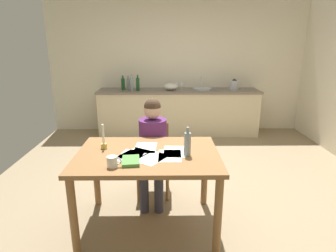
{
  "coord_description": "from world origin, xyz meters",
  "views": [
    {
      "loc": [
        -0.27,
        -3.23,
        1.79
      ],
      "look_at": [
        -0.24,
        -0.09,
        0.85
      ],
      "focal_mm": 29.84,
      "sensor_mm": 36.0,
      "label": 1
    }
  ],
  "objects_px": {
    "sink_unit": "(202,89)",
    "mixing_bowl": "(171,87)",
    "wine_glass_back_left": "(171,83)",
    "coffee_mug": "(113,162)",
    "person_seated": "(153,144)",
    "wine_glass_by_kettle": "(176,83)",
    "bottle_sauce": "(138,84)",
    "bottle_vinegar": "(128,84)",
    "bottle_oil": "(123,84)",
    "candlestick": "(104,142)",
    "wine_glass_near_sink": "(181,83)",
    "stovetop_kettle": "(234,85)",
    "book_magazine": "(131,161)",
    "bottle_wine_red": "(132,84)",
    "chair_at_table": "(154,155)",
    "wine_bottle_on_table": "(187,144)",
    "dining_table": "(148,164)"
  },
  "relations": [
    {
      "from": "sink_unit",
      "to": "coffee_mug",
      "type": "bearing_deg",
      "value": -109.46
    },
    {
      "from": "person_seated",
      "to": "wine_glass_by_kettle",
      "type": "bearing_deg",
      "value": 81.79
    },
    {
      "from": "bottle_oil",
      "to": "bottle_wine_red",
      "type": "xyz_separation_m",
      "value": [
        0.19,
        -0.11,
        0.01
      ]
    },
    {
      "from": "wine_glass_by_kettle",
      "to": "bottle_sauce",
      "type": "bearing_deg",
      "value": -163.43
    },
    {
      "from": "bottle_oil",
      "to": "wine_glass_near_sink",
      "type": "relative_size",
      "value": 1.8
    },
    {
      "from": "person_seated",
      "to": "book_magazine",
      "type": "distance_m",
      "value": 0.8
    },
    {
      "from": "person_seated",
      "to": "coffee_mug",
      "type": "distance_m",
      "value": 0.93
    },
    {
      "from": "wine_bottle_on_table",
      "to": "wine_glass_by_kettle",
      "type": "xyz_separation_m",
      "value": [
        0.03,
        3.24,
        0.1
      ]
    },
    {
      "from": "bottle_vinegar",
      "to": "bottle_sauce",
      "type": "height_order",
      "value": "bottle_sauce"
    },
    {
      "from": "chair_at_table",
      "to": "dining_table",
      "type": "bearing_deg",
      "value": -91.97
    },
    {
      "from": "bottle_vinegar",
      "to": "bottle_oil",
      "type": "bearing_deg",
      "value": -158.91
    },
    {
      "from": "dining_table",
      "to": "bottle_sauce",
      "type": "height_order",
      "value": "bottle_sauce"
    },
    {
      "from": "wine_bottle_on_table",
      "to": "mixing_bowl",
      "type": "bearing_deg",
      "value": 91.63
    },
    {
      "from": "bottle_oil",
      "to": "bottle_wine_red",
      "type": "bearing_deg",
      "value": -30.25
    },
    {
      "from": "bottle_wine_red",
      "to": "bottle_sauce",
      "type": "bearing_deg",
      "value": 4.67
    },
    {
      "from": "candlestick",
      "to": "sink_unit",
      "type": "distance_m",
      "value": 3.2
    },
    {
      "from": "coffee_mug",
      "to": "sink_unit",
      "type": "distance_m",
      "value": 3.54
    },
    {
      "from": "coffee_mug",
      "to": "wine_glass_by_kettle",
      "type": "xyz_separation_m",
      "value": [
        0.67,
        3.48,
        0.17
      ]
    },
    {
      "from": "bottle_oil",
      "to": "bottle_sauce",
      "type": "distance_m",
      "value": 0.32
    },
    {
      "from": "sink_unit",
      "to": "stovetop_kettle",
      "type": "height_order",
      "value": "sink_unit"
    },
    {
      "from": "candlestick",
      "to": "wine_glass_near_sink",
      "type": "height_order",
      "value": "wine_glass_near_sink"
    },
    {
      "from": "dining_table",
      "to": "wine_bottle_on_table",
      "type": "relative_size",
      "value": 4.92
    },
    {
      "from": "wine_glass_by_kettle",
      "to": "bottle_oil",
      "type": "bearing_deg",
      "value": -173.18
    },
    {
      "from": "chair_at_table",
      "to": "wine_glass_back_left",
      "type": "relative_size",
      "value": 5.53
    },
    {
      "from": "bottle_wine_red",
      "to": "mixing_bowl",
      "type": "height_order",
      "value": "bottle_wine_red"
    },
    {
      "from": "wine_glass_by_kettle",
      "to": "wine_glass_back_left",
      "type": "distance_m",
      "value": 0.11
    },
    {
      "from": "wine_glass_back_left",
      "to": "candlestick",
      "type": "bearing_deg",
      "value": -103.4
    },
    {
      "from": "chair_at_table",
      "to": "bottle_vinegar",
      "type": "xyz_separation_m",
      "value": [
        -0.58,
        2.38,
        0.54
      ]
    },
    {
      "from": "coffee_mug",
      "to": "bottle_oil",
      "type": "height_order",
      "value": "bottle_oil"
    },
    {
      "from": "wine_glass_by_kettle",
      "to": "wine_glass_back_left",
      "type": "xyz_separation_m",
      "value": [
        -0.11,
        0.0,
        0.0
      ]
    },
    {
      "from": "coffee_mug",
      "to": "wine_glass_near_sink",
      "type": "bearing_deg",
      "value": 77.49
    },
    {
      "from": "bottle_wine_red",
      "to": "stovetop_kettle",
      "type": "bearing_deg",
      "value": 2.42
    },
    {
      "from": "book_magazine",
      "to": "wine_glass_back_left",
      "type": "relative_size",
      "value": 1.4
    },
    {
      "from": "person_seated",
      "to": "wine_glass_by_kettle",
      "type": "xyz_separation_m",
      "value": [
        0.38,
        2.62,
        0.33
      ]
    },
    {
      "from": "coffee_mug",
      "to": "mixing_bowl",
      "type": "height_order",
      "value": "mixing_bowl"
    },
    {
      "from": "bottle_oil",
      "to": "person_seated",
      "type": "bearing_deg",
      "value": -74.77
    },
    {
      "from": "bottle_oil",
      "to": "mixing_bowl",
      "type": "height_order",
      "value": "bottle_oil"
    },
    {
      "from": "wine_glass_back_left",
      "to": "coffee_mug",
      "type": "bearing_deg",
      "value": -99.23
    },
    {
      "from": "wine_glass_back_left",
      "to": "wine_glass_near_sink",
      "type": "bearing_deg",
      "value": 0.0
    },
    {
      "from": "chair_at_table",
      "to": "person_seated",
      "type": "height_order",
      "value": "person_seated"
    },
    {
      "from": "coffee_mug",
      "to": "candlestick",
      "type": "height_order",
      "value": "candlestick"
    },
    {
      "from": "dining_table",
      "to": "mixing_bowl",
      "type": "relative_size",
      "value": 4.81
    },
    {
      "from": "sink_unit",
      "to": "wine_glass_by_kettle",
      "type": "xyz_separation_m",
      "value": [
        -0.51,
        0.15,
        0.09
      ]
    },
    {
      "from": "wine_bottle_on_table",
      "to": "bottle_wine_red",
      "type": "relative_size",
      "value": 0.87
    },
    {
      "from": "wine_glass_near_sink",
      "to": "wine_glass_by_kettle",
      "type": "distance_m",
      "value": 0.1
    },
    {
      "from": "sink_unit",
      "to": "mixing_bowl",
      "type": "relative_size",
      "value": 1.29
    },
    {
      "from": "bottle_oil",
      "to": "wine_glass_near_sink",
      "type": "distance_m",
      "value": 1.16
    },
    {
      "from": "coffee_mug",
      "to": "wine_glass_near_sink",
      "type": "height_order",
      "value": "wine_glass_near_sink"
    },
    {
      "from": "candlestick",
      "to": "book_magazine",
      "type": "xyz_separation_m",
      "value": [
        0.3,
        -0.34,
        -0.05
      ]
    },
    {
      "from": "stovetop_kettle",
      "to": "wine_glass_near_sink",
      "type": "bearing_deg",
      "value": 171.72
    }
  ]
}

